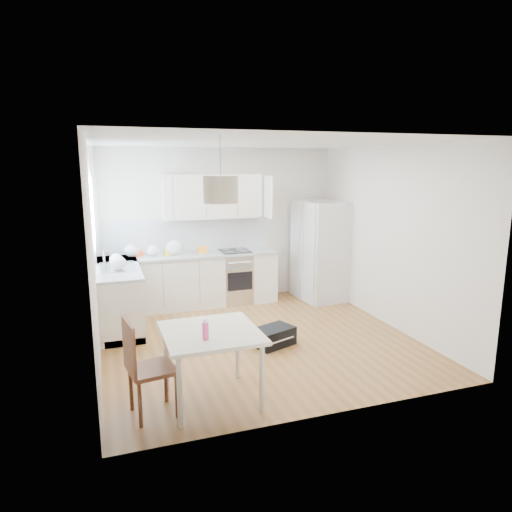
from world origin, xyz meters
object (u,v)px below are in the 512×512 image
Objects in this scene: dining_chair at (152,367)px; gym_bag at (274,336)px; dining_table at (211,339)px; refrigerator at (321,251)px.

gym_bag is at bearing 26.13° from dining_chair.
refrigerator is at bearing 46.40° from dining_table.
refrigerator is at bearing 32.76° from dining_chair.
dining_table is 0.64m from dining_chair.
dining_table is at bearing -1.75° from dining_chair.
refrigerator is 4.02m from dining_table.
dining_chair is at bearing -165.21° from gym_bag.
dining_chair is (-0.60, -0.08, -0.18)m from dining_table.
dining_table is 0.98× the size of dining_chair.
refrigerator is at bearing 27.33° from gym_bag.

